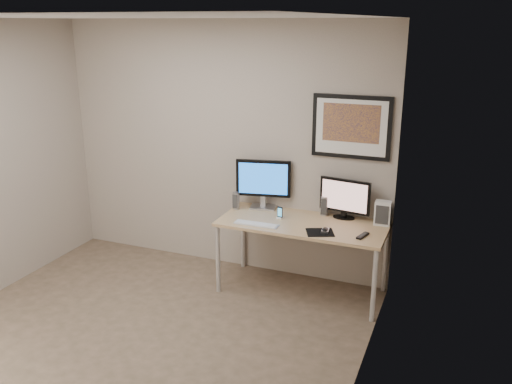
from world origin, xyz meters
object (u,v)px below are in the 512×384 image
framed_art (351,127)px  monitor_large (263,182)px  keyboard (256,224)px  fan_unit (383,213)px  monitor_tv (345,198)px  desk (303,229)px  phone_dock (280,213)px  speaker_left (236,201)px  speaker_right (324,206)px

framed_art → monitor_large: framed_art is taller
keyboard → fan_unit: size_ratio=1.86×
monitor_tv → keyboard: 0.90m
fan_unit → desk: bearing=-164.1°
desk → keyboard: (-0.39, -0.23, 0.07)m
desk → phone_dock: phone_dock is taller
monitor_large → keyboard: monitor_large is taller
desk → framed_art: (0.35, 0.33, 0.96)m
monitor_tv → phone_dock: size_ratio=4.22×
monitor_large → speaker_left: monitor_large is taller
phone_dock → monitor_large: bearing=150.5°
phone_dock → keyboard: phone_dock is taller
monitor_tv → speaker_right: 0.23m
monitor_large → monitor_tv: size_ratio=1.10×
monitor_tv → fan_unit: (0.38, -0.03, -0.10)m
speaker_left → keyboard: speaker_left is taller
desk → monitor_tv: monitor_tv is taller
fan_unit → monitor_tv: bearing=173.7°
desk → monitor_tv: size_ratio=3.18×
fan_unit → speaker_right: bearing=172.9°
framed_art → monitor_large: (-0.85, -0.08, -0.61)m
desk → keyboard: bearing=-150.0°
desk → speaker_left: size_ratio=9.17×
framed_art → monitor_tv: (-0.01, -0.07, -0.68)m
monitor_tv → speaker_right: (-0.20, 0.02, -0.11)m
phone_dock → fan_unit: fan_unit is taller
speaker_right → monitor_large: bearing=177.1°
speaker_right → keyboard: (-0.53, -0.51, -0.09)m
monitor_tv → fan_unit: size_ratio=2.19×
speaker_right → fan_unit: (0.58, -0.06, 0.02)m
desk → monitor_large: 0.66m
desk → framed_art: framed_art is taller
desk → speaker_right: (0.14, 0.28, 0.16)m
speaker_right → keyboard: size_ratio=0.46×
framed_art → fan_unit: size_ratio=3.26×
monitor_large → speaker_left: bearing=-166.2°
keyboard → fan_unit: (1.11, 0.45, 0.11)m
speaker_left → phone_dock: size_ratio=1.46×
desk → speaker_right: 0.35m
monitor_large → desk: bearing=-38.0°
monitor_tv → speaker_right: bearing=-178.5°
keyboard → fan_unit: bearing=21.6°
framed_art → speaker_right: framed_art is taller
framed_art → monitor_tv: framed_art is taller
speaker_left → speaker_right: speaker_right is taller
phone_dock → fan_unit: 0.98m
fan_unit → speaker_left: bearing=-177.9°
framed_art → monitor_tv: size_ratio=1.49×
speaker_left → keyboard: size_ratio=0.41×
desk → speaker_right: bearing=64.3°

